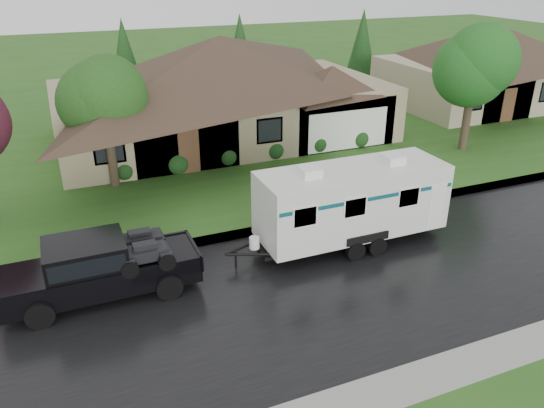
% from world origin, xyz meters
% --- Properties ---
extents(ground, '(140.00, 140.00, 0.00)m').
position_xyz_m(ground, '(0.00, 0.00, 0.00)').
color(ground, '#29561A').
rests_on(ground, ground).
extents(road, '(140.00, 8.00, 0.01)m').
position_xyz_m(road, '(0.00, -2.00, 0.01)').
color(road, black).
rests_on(road, ground).
extents(curb, '(140.00, 0.50, 0.15)m').
position_xyz_m(curb, '(0.00, 2.25, 0.07)').
color(curb, gray).
rests_on(curb, ground).
extents(lawn, '(140.00, 26.00, 0.15)m').
position_xyz_m(lawn, '(0.00, 15.00, 0.07)').
color(lawn, '#29561A').
rests_on(lawn, ground).
extents(house_main, '(19.44, 10.80, 6.90)m').
position_xyz_m(house_main, '(2.29, 13.84, 3.59)').
color(house_main, gray).
rests_on(house_main, lawn).
extents(house_neighbor, '(15.12, 9.72, 6.45)m').
position_xyz_m(house_neighbor, '(22.27, 14.34, 3.32)').
color(house_neighbor, tan).
rests_on(house_neighbor, lawn).
extents(tree_left_green, '(3.46, 3.46, 5.73)m').
position_xyz_m(tree_left_green, '(-4.79, 8.75, 4.12)').
color(tree_left_green, '#382B1E').
rests_on(tree_left_green, lawn).
extents(tree_right_green, '(3.85, 3.85, 6.38)m').
position_xyz_m(tree_right_green, '(13.21, 6.72, 4.57)').
color(tree_right_green, '#382B1E').
rests_on(tree_right_green, lawn).
extents(shrub_row, '(13.60, 1.00, 1.00)m').
position_xyz_m(shrub_row, '(2.00, 9.30, 0.65)').
color(shrub_row, '#143814').
rests_on(shrub_row, lawn).
extents(pickup_truck, '(5.80, 2.20, 1.93)m').
position_xyz_m(pickup_truck, '(-6.37, 0.21, 1.04)').
color(pickup_truck, black).
rests_on(pickup_truck, ground).
extents(travel_trailer, '(7.15, 2.51, 3.21)m').
position_xyz_m(travel_trailer, '(2.44, 0.21, 1.70)').
color(travel_trailer, silver).
rests_on(travel_trailer, ground).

